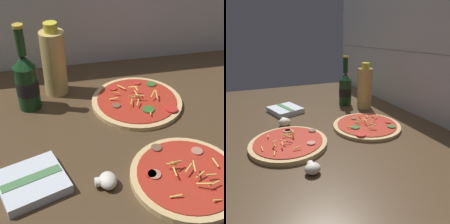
% 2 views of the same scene
% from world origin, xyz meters
% --- Properties ---
extents(counter_slab, '(1.60, 0.90, 0.03)m').
position_xyz_m(counter_slab, '(0.00, 0.00, 0.01)').
color(counter_slab, '#4C3823').
rests_on(counter_slab, ground).
extents(tile_backsplash, '(1.60, 0.01, 0.60)m').
position_xyz_m(tile_backsplash, '(0.00, 0.45, 0.30)').
color(tile_backsplash, silver).
rests_on(tile_backsplash, ground).
extents(pizza_near, '(0.25, 0.25, 0.05)m').
position_xyz_m(pizza_near, '(0.07, -0.14, 0.03)').
color(pizza_near, tan).
rests_on(pizza_near, counter_slab).
extents(pizza_far, '(0.26, 0.26, 0.05)m').
position_xyz_m(pizza_far, '(0.04, 0.17, 0.03)').
color(pizza_far, tan).
rests_on(pizza_far, counter_slab).
extents(beer_bottle, '(0.06, 0.06, 0.25)m').
position_xyz_m(beer_bottle, '(-0.26, 0.22, 0.11)').
color(beer_bottle, '#143819').
rests_on(beer_bottle, counter_slab).
extents(oil_bottle, '(0.07, 0.07, 0.22)m').
position_xyz_m(oil_bottle, '(-0.18, 0.29, 0.13)').
color(oil_bottle, '#D6B766').
rests_on(oil_bottle, counter_slab).
extents(mushroom_left, '(0.05, 0.05, 0.03)m').
position_xyz_m(mushroom_left, '(-0.10, -0.12, 0.04)').
color(mushroom_left, white).
rests_on(mushroom_left, counter_slab).
extents(mushroom_right, '(0.05, 0.04, 0.03)m').
position_xyz_m(mushroom_right, '(0.25, -0.11, 0.04)').
color(mushroom_right, white).
rests_on(mushroom_right, counter_slab).
extents(dish_towel, '(0.17, 0.16, 0.03)m').
position_xyz_m(dish_towel, '(-0.26, -0.09, 0.04)').
color(dish_towel, silver).
rests_on(dish_towel, counter_slab).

